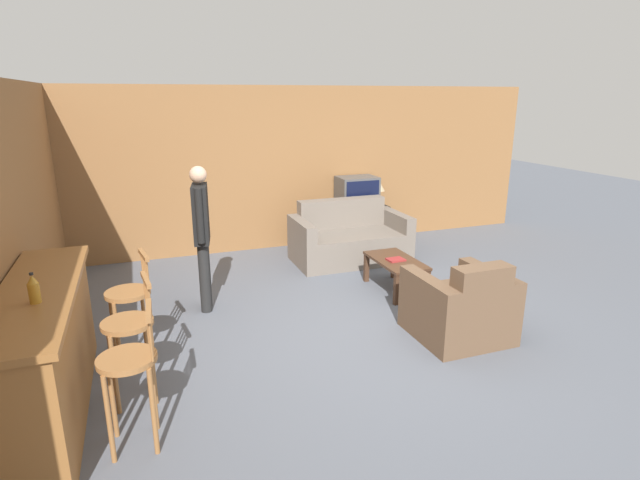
{
  "coord_description": "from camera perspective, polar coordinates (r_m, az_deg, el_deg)",
  "views": [
    {
      "loc": [
        -2.07,
        -4.34,
        2.44
      ],
      "look_at": [
        -0.19,
        0.81,
        0.85
      ],
      "focal_mm": 28.0,
      "sensor_mm": 36.0,
      "label": 1
    }
  ],
  "objects": [
    {
      "name": "tv",
      "position": [
        8.39,
        4.25,
        5.52
      ],
      "size": [
        0.65,
        0.47,
        0.5
      ],
      "color": "#4C4C4C",
      "rests_on": "tv_unit"
    },
    {
      "name": "couch_far",
      "position": [
        7.65,
        3.31,
        0.03
      ],
      "size": [
        1.71,
        0.95,
        0.9
      ],
      "color": "#70665B",
      "rests_on": "ground_plane"
    },
    {
      "name": "bottle",
      "position": [
        3.98,
        -29.9,
        -4.91
      ],
      "size": [
        0.08,
        0.08,
        0.22
      ],
      "color": "#B27A23",
      "rests_on": "bar_counter"
    },
    {
      "name": "table_lamp",
      "position": [
        8.54,
        6.65,
        6.14
      ],
      "size": [
        0.23,
        0.23,
        0.45
      ],
      "color": "brown",
      "rests_on": "tv_unit"
    },
    {
      "name": "bar_chair_mid",
      "position": [
        4.36,
        -20.86,
        -9.92
      ],
      "size": [
        0.45,
        0.45,
        1.05
      ],
      "color": "#996638",
      "rests_on": "ground_plane"
    },
    {
      "name": "bar_counter",
      "position": [
        4.47,
        -28.75,
        -11.24
      ],
      "size": [
        0.55,
        2.23,
        1.06
      ],
      "color": "brown",
      "rests_on": "ground_plane"
    },
    {
      "name": "ground_plane",
      "position": [
        5.39,
        4.91,
        -10.8
      ],
      "size": [
        24.0,
        24.0,
        0.0
      ],
      "primitive_type": "plane",
      "color": "#565B66"
    },
    {
      "name": "coffee_table",
      "position": [
        6.49,
        8.65,
        -2.8
      ],
      "size": [
        0.5,
        0.93,
        0.42
      ],
      "color": "#472D1E",
      "rests_on": "ground_plane"
    },
    {
      "name": "person_by_window",
      "position": [
        5.83,
        -13.36,
        1.1
      ],
      "size": [
        0.23,
        0.53,
        1.7
      ],
      "color": "black",
      "rests_on": "ground_plane"
    },
    {
      "name": "wall_back",
      "position": [
        8.17,
        -5.28,
        8.07
      ],
      "size": [
        9.4,
        0.08,
        2.6
      ],
      "color": "olive",
      "rests_on": "ground_plane"
    },
    {
      "name": "wall_left",
      "position": [
        5.8,
        -30.92,
        2.52
      ],
      "size": [
        0.08,
        8.48,
        2.6
      ],
      "color": "olive",
      "rests_on": "ground_plane"
    },
    {
      "name": "tv_unit",
      "position": [
        8.51,
        4.16,
        1.72
      ],
      "size": [
        1.05,
        0.44,
        0.65
      ],
      "color": "black",
      "rests_on": "ground_plane"
    },
    {
      "name": "book_on_table",
      "position": [
        6.43,
        8.65,
        -2.23
      ],
      "size": [
        0.23,
        0.18,
        0.02
      ],
      "color": "maroon",
      "rests_on": "coffee_table"
    },
    {
      "name": "bar_chair_far",
      "position": [
        4.98,
        -20.86,
        -6.62
      ],
      "size": [
        0.47,
        0.47,
        1.05
      ],
      "color": "#996638",
      "rests_on": "ground_plane"
    },
    {
      "name": "bar_chair_near",
      "position": [
        3.82,
        -20.85,
        -13.77
      ],
      "size": [
        0.42,
        0.42,
        1.05
      ],
      "color": "#996638",
      "rests_on": "ground_plane"
    },
    {
      "name": "armchair_near",
      "position": [
        5.41,
        15.72,
        -7.51
      ],
      "size": [
        0.91,
        0.9,
        0.88
      ],
      "color": "brown",
      "rests_on": "ground_plane"
    }
  ]
}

